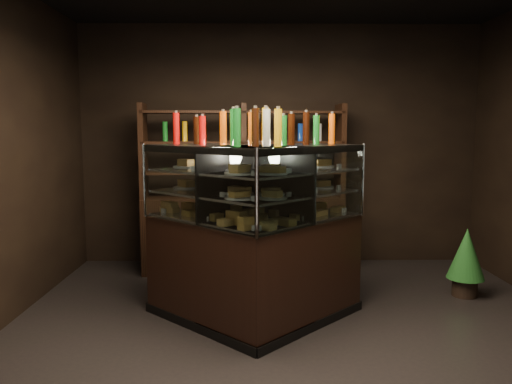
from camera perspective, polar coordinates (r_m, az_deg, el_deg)
ground at (r=4.23m, az=4.62°, el=-16.55°), size 5.00×5.00×0.00m
room_shell at (r=3.88m, az=4.91°, el=10.72°), size 5.02×5.02×3.01m
display_case at (r=4.45m, az=-0.14°, el=-8.19°), size 2.04×1.53×1.57m
food_display at (r=4.31m, az=-0.14°, el=0.43°), size 1.59×1.03×0.48m
bottles_top at (r=4.29m, az=-0.15°, el=7.25°), size 1.41×0.89×0.30m
potted_conifer at (r=5.54m, az=22.92°, el=-6.40°), size 0.37×0.37×0.80m
back_shelving at (r=6.01m, az=-1.46°, el=-3.32°), size 2.41×0.57×2.00m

